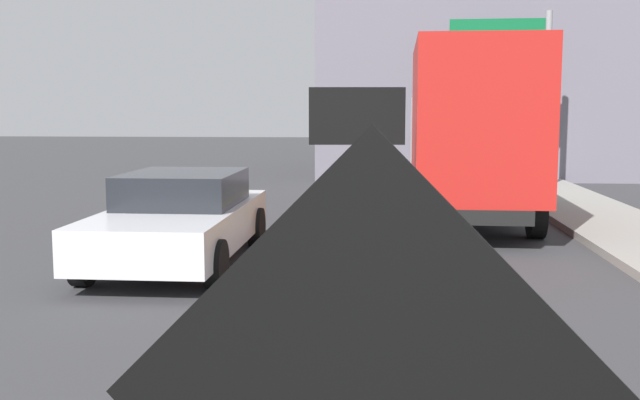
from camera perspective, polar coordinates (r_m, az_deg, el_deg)
name	(u,v)px	position (r m, az deg, el deg)	size (l,w,h in m)	color
arrow_board_trailer	(356,220)	(12.72, 2.77, -1.52)	(1.60, 1.87, 2.70)	orange
box_truck	(468,129)	(15.93, 11.15, 5.26)	(2.62, 7.68, 3.58)	black
pickup_car	(181,218)	(11.67, -10.48, -1.34)	(2.07, 4.69, 1.38)	silver
highway_guide_sign	(518,69)	(21.95, 14.79, 9.57)	(2.79, 0.25, 5.00)	gray
far_building_block	(501,75)	(28.92, 13.56, 9.16)	(13.07, 9.18, 7.06)	slate
traffic_cone_mid_lane	(312,340)	(6.80, -0.62, -10.58)	(0.36, 0.36, 0.65)	black
traffic_cone_far_lane	(341,268)	(9.63, 1.58, -5.20)	(0.36, 0.36, 0.68)	black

